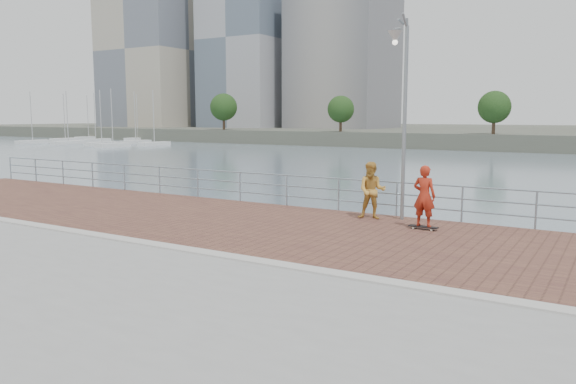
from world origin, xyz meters
The scene contains 9 objects.
water centered at (0.00, 0.00, -2.00)m, with size 400.00×400.00×0.00m, color slate.
brick_lane centered at (0.00, 3.60, 0.01)m, with size 40.00×6.80×0.02m, color brown.
curb centered at (0.00, 0.00, 0.03)m, with size 40.00×0.40×0.06m, color #B7B5AD.
guardrail centered at (0.00, 7.00, 0.69)m, with size 39.06×0.06×1.13m.
street_lamp centered at (1.39, 6.07, 4.17)m, with size 0.43×1.24×5.87m.
skateboard centered at (2.44, 5.33, 0.09)m, with size 0.83×0.24×0.10m.
skateboarder centered at (2.44, 5.33, 0.97)m, with size 0.63×0.41×1.73m, color #B02A17.
bystander centered at (0.55, 6.10, 0.90)m, with size 0.86×0.67×1.77m, color gold.
marina centered at (-79.59, 63.34, -1.56)m, with size 33.34×26.07×9.64m.
Camera 1 is at (7.22, -9.91, 3.20)m, focal length 35.00 mm.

